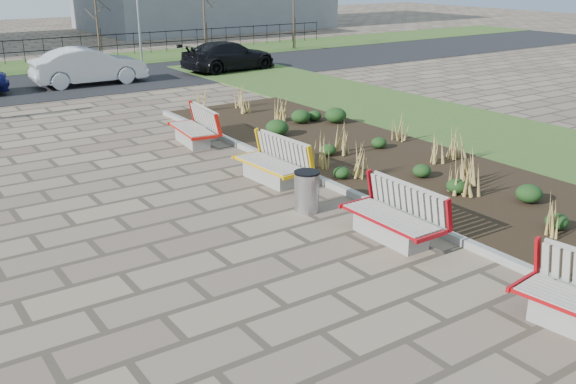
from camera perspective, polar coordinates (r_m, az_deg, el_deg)
ground at (r=9.22m, az=2.91°, el=-12.28°), size 120.00×120.00×0.00m
planting_bed at (r=16.44m, az=9.77°, el=2.27°), size 4.50×18.00×0.10m
planting_curb at (r=14.97m, az=3.32°, el=0.89°), size 0.16×18.00×0.15m
grass_verge_near at (r=19.95m, az=19.70°, el=4.37°), size 5.00×38.00×0.04m
bench_b at (r=12.00m, az=9.12°, el=-1.99°), size 0.91×2.11×1.00m
bench_c at (r=15.07m, az=-1.64°, el=2.75°), size 1.01×2.15×1.00m
bench_d at (r=18.53m, az=-8.56°, el=5.74°), size 1.14×2.19×1.00m
litter_bin at (r=13.25m, az=1.68°, el=0.00°), size 0.52×0.52×0.85m
car_silver at (r=29.00m, az=-17.27°, el=10.65°), size 4.76×1.81×1.55m
car_black at (r=31.62m, az=-5.28°, el=11.95°), size 4.98×2.47×1.39m
tree_d at (r=34.54m, az=-16.59°, el=14.10°), size 1.40×1.40×4.00m
tree_e at (r=36.86m, az=-7.45°, el=15.02°), size 1.40×1.40×4.00m
tree_f at (r=39.95m, az=0.50°, el=15.52°), size 1.40×1.40×4.00m
lamp_east at (r=34.69m, az=-13.24°, el=16.07°), size 0.24×0.60×6.00m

